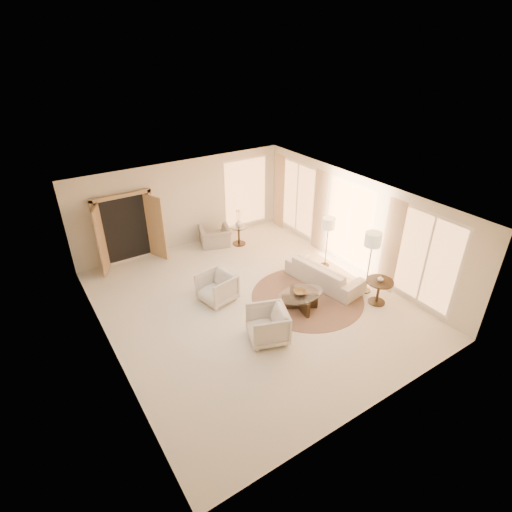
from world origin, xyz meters
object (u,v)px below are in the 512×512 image
floor_lamp_far (373,242)px  bowl (300,292)px  coffee_table (300,299)px  end_table (379,288)px  sofa (324,273)px  floor_lamp_near (329,226)px  accent_chair (215,234)px  side_vase (239,223)px  side_table (239,233)px  end_vase (381,279)px  armchair_left (217,286)px  armchair_right (267,324)px

floor_lamp_far → bowl: bearing=169.7°
coffee_table → end_table: 2.06m
end_table → bowl: 2.05m
sofa → floor_lamp_near: 1.40m
accent_chair → bowl: accent_chair is taller
side_vase → end_table: bearing=-74.8°
sofa → side_table: side_table is taller
side_table → end_vase: size_ratio=4.17×
accent_chair → end_table: 5.52m
armchair_left → end_vase: bearing=44.3°
floor_lamp_near → end_vase: (-0.15, -2.17, -0.59)m
accent_chair → floor_lamp_far: size_ratio=0.55×
side_table → bowl: 3.93m
coffee_table → side_table: side_table is taller
armchair_right → floor_lamp_near: bearing=138.1°
accent_chair → end_vase: bearing=128.5°
side_table → coffee_table: bearing=-98.0°
end_table → side_vase: size_ratio=3.05×
floor_lamp_far → armchair_right: bearing=-177.4°
end_vase → floor_lamp_far: bearing=74.7°
coffee_table → side_vase: size_ratio=7.20×
end_table → side_table: size_ratio=1.07×
armchair_left → end_vase: 4.16m
sofa → floor_lamp_near: size_ratio=1.43×
armchair_left → floor_lamp_near: floor_lamp_near is taller
accent_chair → coffee_table: size_ratio=0.59×
coffee_table → side_table: 3.93m
armchair_right → end_vase: 3.22m
side_table → floor_lamp_near: size_ratio=0.42×
floor_lamp_near → floor_lamp_far: 1.64m
armchair_left → coffee_table: (1.57, -1.46, -0.14)m
coffee_table → side_table: (0.55, 3.89, 0.11)m
armchair_left → sofa: bearing=61.5°
armchair_right → sofa: bearing=131.9°
accent_chair → floor_lamp_near: 3.78m
floor_lamp_far → end_vase: 0.94m
accent_chair → side_vase: 0.86m
sofa → armchair_right: armchair_right is taller
armchair_right → coffee_table: (1.34, 0.51, -0.15)m
accent_chair → bowl: (0.16, -4.24, 0.07)m
accent_chair → bowl: size_ratio=2.95×
sofa → end_table: bearing=-169.1°
armchair_left → side_vase: 3.23m
armchair_right → end_table: (3.19, -0.39, 0.01)m
accent_chair → side_table: (0.71, -0.35, -0.03)m
armchair_left → floor_lamp_near: bearing=75.9°
floor_lamp_far → end_vase: bearing=-105.3°
accent_chair → bowl: 4.24m
sofa → floor_lamp_far: 1.63m
accent_chair → side_vase: (0.71, -0.35, 0.34)m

